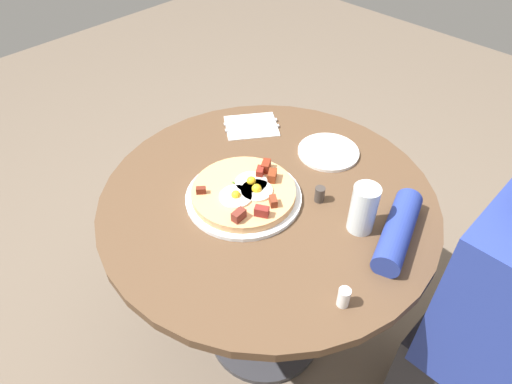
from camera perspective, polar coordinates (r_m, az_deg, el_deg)
The scene contains 12 objects.
ground_plane at distance 1.84m, azimuth 1.12°, elevation -17.03°, with size 6.00×6.00×0.00m, color #6B5B4C.
dining_table at distance 1.39m, azimuth 1.42°, elevation -5.62°, with size 0.94×0.94×0.72m.
person_seated at distance 1.40m, azimuth 26.41°, elevation -14.84°, with size 0.41×0.48×1.14m.
pizza_plate at distance 1.26m, azimuth -1.56°, elevation -0.59°, with size 0.32×0.32×0.01m, color white.
breakfast_pizza at distance 1.25m, azimuth -1.41°, elevation 0.04°, with size 0.29×0.29×0.05m.
bread_plate at distance 1.44m, azimuth 8.91°, elevation 5.06°, with size 0.19×0.19×0.01m, color white.
napkin at distance 1.53m, azimuth -0.59°, elevation 8.26°, with size 0.17×0.14×0.00m, color white.
fork at distance 1.52m, azimuth -0.48°, elevation 8.02°, with size 0.18×0.01×0.01m, color silver.
knife at distance 1.55m, azimuth -0.69°, elevation 8.77°, with size 0.18×0.01×0.01m, color silver.
water_glass at distance 1.17m, azimuth 13.30°, elevation -2.05°, with size 0.07×0.07×0.14m, color silver.
salt_shaker at distance 1.04m, azimuth 10.93°, elevation -12.82°, with size 0.03×0.03×0.05m, color white.
pepper_shaker at distance 1.26m, azimuth 7.98°, elevation -0.28°, with size 0.03×0.03×0.05m, color #3F3833.
Camera 1 is at (0.68, 0.62, 1.60)m, focal length 31.94 mm.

